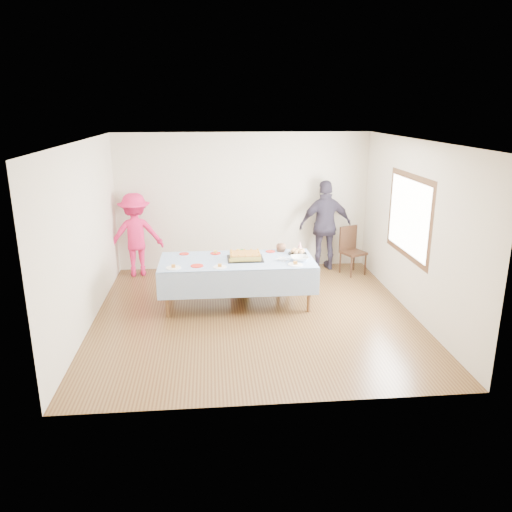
{
  "coord_description": "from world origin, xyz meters",
  "views": [
    {
      "loc": [
        -0.65,
        -7.29,
        3.18
      ],
      "look_at": [
        0.05,
        0.3,
        0.88
      ],
      "focal_mm": 35.0,
      "sensor_mm": 36.0,
      "label": 1
    }
  ],
  "objects_px": {
    "dining_chair": "(351,247)",
    "adult_left": "(136,235)",
    "birthday_cake": "(245,256)",
    "party_table": "(237,263)"
  },
  "relations": [
    {
      "from": "dining_chair",
      "to": "adult_left",
      "type": "height_order",
      "value": "adult_left"
    },
    {
      "from": "birthday_cake",
      "to": "adult_left",
      "type": "relative_size",
      "value": 0.36
    },
    {
      "from": "birthday_cake",
      "to": "dining_chair",
      "type": "height_order",
      "value": "dining_chair"
    },
    {
      "from": "birthday_cake",
      "to": "dining_chair",
      "type": "bearing_deg",
      "value": 33.17
    },
    {
      "from": "dining_chair",
      "to": "party_table",
      "type": "bearing_deg",
      "value": -171.36
    },
    {
      "from": "party_table",
      "to": "dining_chair",
      "type": "relative_size",
      "value": 2.68
    },
    {
      "from": "birthday_cake",
      "to": "adult_left",
      "type": "distance_m",
      "value": 2.61
    },
    {
      "from": "adult_left",
      "to": "birthday_cake",
      "type": "bearing_deg",
      "value": 130.06
    },
    {
      "from": "birthday_cake",
      "to": "dining_chair",
      "type": "xyz_separation_m",
      "value": [
        2.18,
        1.42,
        -0.31
      ]
    },
    {
      "from": "birthday_cake",
      "to": "adult_left",
      "type": "bearing_deg",
      "value": 139.54
    }
  ]
}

